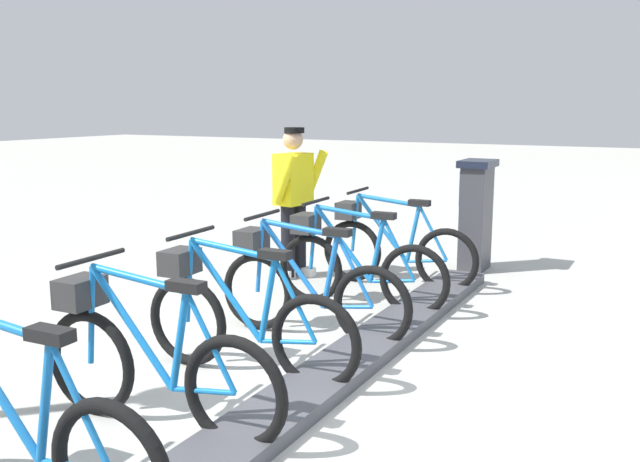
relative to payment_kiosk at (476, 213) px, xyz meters
The scene contains 10 objects.
ground_plane 4.28m from the payment_kiosk, 90.72° to the left, with size 60.00×60.00×0.00m, color #AEAEA6.
dock_rail_base 4.27m from the payment_kiosk, 90.72° to the left, with size 0.44×7.36×0.10m, color #47474C.
payment_kiosk is the anchor object (origin of this frame).
bike_docked_0 1.31m from the payment_kiosk, 63.58° to the left, with size 1.72×0.54×1.02m.
bike_docked_1 2.18m from the payment_kiosk, 74.69° to the left, with size 1.72×0.54×1.02m.
bike_docked_2 3.09m from the payment_kiosk, 79.30° to the left, with size 1.72×0.54×1.02m.
bike_docked_3 4.01m from the payment_kiosk, 81.79° to the left, with size 1.72×0.54×1.02m.
bike_docked_4 4.94m from the payment_kiosk, 83.35° to the left, with size 1.72×0.54×1.02m.
bike_docked_5 5.87m from the payment_kiosk, 84.41° to the left, with size 1.72×0.54×1.02m.
worker_near_rack 2.13m from the payment_kiosk, 37.85° to the left, with size 0.53×0.67×1.66m.
Camera 1 is at (-2.09, 3.61, 1.91)m, focal length 38.97 mm.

